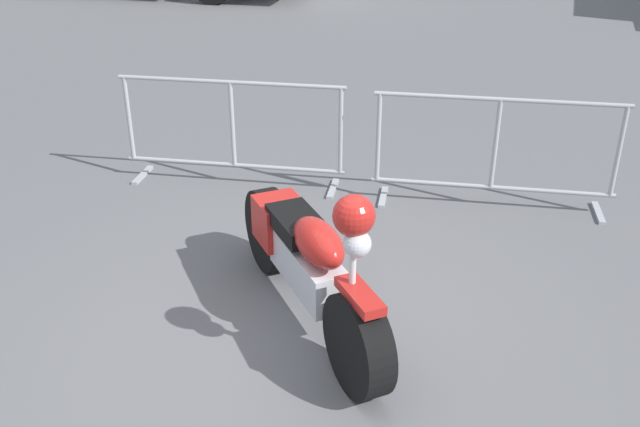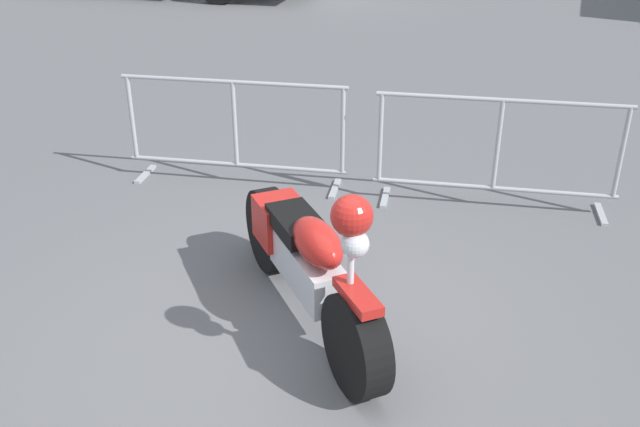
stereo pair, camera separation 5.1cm
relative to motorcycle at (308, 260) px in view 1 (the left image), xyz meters
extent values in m
plane|color=#5B5B5E|center=(-0.16, -0.33, -0.49)|extent=(120.00, 120.00, 0.00)
cylinder|color=black|center=(0.47, -0.65, -0.16)|extent=(0.54, 0.65, 0.66)
cylinder|color=black|center=(-0.47, 0.65, -0.16)|extent=(0.54, 0.65, 0.66)
cube|color=silver|center=(0.00, 0.00, -0.05)|extent=(0.71, 0.85, 0.29)
ellipsoid|color=#B21E19|center=(0.11, -0.15, 0.24)|extent=(0.56, 0.63, 0.27)
cube|color=black|center=(-0.11, 0.15, 0.19)|extent=(0.55, 0.61, 0.12)
cube|color=#B21E19|center=(-0.31, 0.44, 0.05)|extent=(0.49, 0.50, 0.33)
cube|color=#B21E19|center=(0.47, -0.65, 0.19)|extent=(0.36, 0.42, 0.06)
cylinder|color=silver|center=(0.41, -0.57, 0.33)|extent=(0.06, 0.06, 0.47)
sphere|color=silver|center=(0.44, -0.61, 0.51)|extent=(0.17, 0.17, 0.17)
sphere|color=#B21E19|center=(0.41, -0.57, 0.67)|extent=(0.25, 0.25, 0.25)
cylinder|color=#9EA0A5|center=(-1.25, 2.14, 0.56)|extent=(2.23, 0.14, 0.04)
cylinder|color=#9EA0A5|center=(-1.25, 2.14, -0.29)|extent=(2.23, 0.14, 0.04)
cylinder|color=#9EA0A5|center=(-2.32, 2.10, 0.14)|extent=(0.05, 0.05, 0.85)
cylinder|color=#9EA0A5|center=(-1.25, 2.14, 0.14)|extent=(0.05, 0.05, 0.85)
cylinder|color=#9EA0A5|center=(-0.19, 2.19, 0.14)|extent=(0.05, 0.05, 0.85)
cube|color=#9EA0A5|center=(-2.25, 2.10, -0.47)|extent=(0.08, 0.44, 0.03)
cube|color=#9EA0A5|center=(-0.26, 2.19, -0.47)|extent=(0.08, 0.44, 0.03)
cylinder|color=#9EA0A5|center=(1.25, 2.14, 0.56)|extent=(2.23, 0.14, 0.04)
cylinder|color=#9EA0A5|center=(1.25, 2.14, -0.29)|extent=(2.23, 0.14, 0.04)
cylinder|color=#9EA0A5|center=(0.19, 2.10, 0.14)|extent=(0.05, 0.05, 0.85)
cylinder|color=#9EA0A5|center=(1.25, 2.14, 0.14)|extent=(0.05, 0.05, 0.85)
cylinder|color=#9EA0A5|center=(2.32, 2.19, 0.14)|extent=(0.05, 0.05, 0.85)
cube|color=#9EA0A5|center=(0.26, 2.10, -0.47)|extent=(0.08, 0.44, 0.03)
cube|color=#9EA0A5|center=(2.25, 2.19, -0.47)|extent=(0.08, 0.44, 0.03)
camera|label=1|loc=(0.98, -4.11, 2.49)|focal=40.00mm
camera|label=2|loc=(1.03, -4.10, 2.49)|focal=40.00mm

